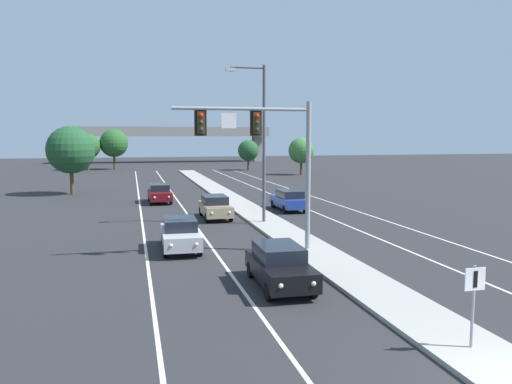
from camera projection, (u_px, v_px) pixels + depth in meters
median_island at (289, 236)px, 28.42m from camera, size 2.40×110.00×0.15m
lane_stripe_oncoming_center at (192, 220)px, 34.05m from camera, size 0.14×100.00×0.01m
lane_stripe_receding_center at (322, 215)px, 36.30m from camera, size 0.14×100.00×0.01m
edge_stripe_left at (142, 222)px, 33.26m from camera, size 0.14×100.00×0.01m
edge_stripe_right at (363, 213)px, 37.09m from camera, size 0.14×100.00×0.01m
overhead_signal_mast at (267, 144)px, 23.79m from camera, size 6.67×0.44×7.20m
median_sign_post at (474, 294)px, 13.06m from camera, size 0.60×0.10×2.20m
street_lamp_median at (261, 134)px, 32.01m from camera, size 2.58×0.28×10.00m
car_oncoming_black at (280, 265)px, 19.00m from camera, size 1.90×4.50×1.58m
car_oncoming_silver at (180, 234)px, 25.14m from camera, size 1.92×4.51×1.58m
car_oncoming_tan at (215, 207)px, 34.73m from camera, size 1.83×4.47×1.58m
car_oncoming_darkred at (160, 193)px, 43.05m from camera, size 1.90×4.50×1.58m
car_receding_blue at (289, 200)px, 38.49m from camera, size 1.86×4.49×1.58m
overpass_bridge at (171, 136)px, 108.89m from camera, size 42.40×6.40×7.65m
tree_far_right_c at (301, 151)px, 73.43m from camera, size 3.77×3.77×5.46m
tree_far_left_c at (71, 150)px, 48.53m from camera, size 4.61×4.61×6.66m
tree_far_left_a at (87, 146)px, 83.31m from camera, size 4.22×4.22×6.10m
tree_far_left_b at (114, 143)px, 85.29m from camera, size 4.74×4.74×6.86m
tree_far_right_a at (248, 151)px, 83.73m from camera, size 3.47×3.47×5.03m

